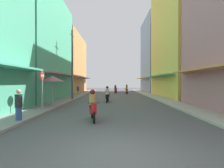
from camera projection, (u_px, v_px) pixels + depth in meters
ground_plane at (115, 100)px, 19.91m from camera, size 84.87×84.87×0.00m
sidewalk_left at (68, 99)px, 19.94m from camera, size 1.80×46.58×0.12m
sidewalk_right at (161, 99)px, 19.89m from camera, size 1.80×46.58×0.12m
building_left_mid at (34, 47)px, 19.94m from camera, size 7.05×12.10×11.79m
building_left_far at (65, 65)px, 33.05m from camera, size 7.05×13.04×10.58m
building_right_mid at (184, 36)px, 23.34m from camera, size 7.05×12.22×16.28m
building_right_far at (160, 56)px, 35.44m from camera, size 7.05×10.53×14.58m
motorbike_orange at (127, 90)px, 29.48m from camera, size 0.55×1.81×1.58m
motorbike_black at (107, 95)px, 17.33m from camera, size 0.55×1.81×1.58m
motorbike_maroon at (116, 89)px, 31.22m from camera, size 0.59×1.80×1.58m
motorbike_red at (93, 107)px, 8.94m from camera, size 0.61×1.79×1.58m
pedestrian_midway at (19, 106)px, 8.43m from camera, size 0.34×0.34×1.61m
pedestrian_far at (78, 91)px, 24.85m from camera, size 0.34×0.34×1.57m
vendor_umbrella at (53, 79)px, 13.60m from camera, size 1.85×1.85×2.45m
utility_pole at (72, 64)px, 19.27m from camera, size 0.20×1.20×7.67m
street_sign_no_entry at (42, 86)px, 10.82m from camera, size 0.07×0.60×2.65m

